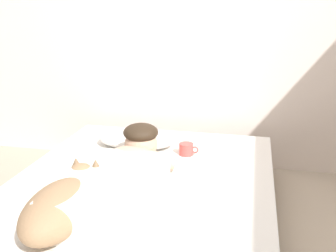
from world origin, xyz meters
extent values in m
cube|color=silver|center=(0.00, 1.38, 1.25)|extent=(4.14, 0.10, 2.50)
cube|color=#4C4742|center=(-0.16, 0.18, 0.06)|extent=(1.45, 2.00, 0.11)
cube|color=white|center=(-0.16, 0.18, 0.21)|extent=(1.41, 1.94, 0.20)
ellipsoid|color=white|center=(-0.33, 0.77, 0.37)|extent=(0.52, 0.32, 0.11)
cube|color=white|center=(-0.20, -0.08, 0.40)|extent=(0.42, 0.64, 0.18)
ellipsoid|color=#D8AD8E|center=(-0.20, 0.26, 0.42)|extent=(0.32, 0.20, 0.16)
sphere|color=#D8AD8E|center=(-0.20, 0.42, 0.46)|extent=(0.19, 0.19, 0.19)
ellipsoid|color=#332619|center=(-0.20, 0.42, 0.53)|extent=(0.20, 0.20, 0.10)
cylinder|color=#D8AD8E|center=(-0.30, 0.40, 0.39)|extent=(0.23, 0.07, 0.14)
cylinder|color=#D8AD8E|center=(-0.10, 0.40, 0.39)|extent=(0.23, 0.07, 0.14)
ellipsoid|color=#9E7A56|center=(-0.35, -0.28, 0.41)|extent=(0.26, 0.48, 0.20)
sphere|color=#9E7A56|center=(-0.37, -0.02, 0.43)|extent=(0.15, 0.15, 0.15)
cone|color=#7E6145|center=(-0.40, 0.00, 0.50)|extent=(0.05, 0.05, 0.05)
cone|color=#7E6145|center=(-0.30, 0.00, 0.50)|extent=(0.05, 0.05, 0.05)
cylinder|color=#D84C47|center=(0.02, 0.69, 0.35)|extent=(0.09, 0.09, 0.07)
torus|color=#D84C47|center=(0.07, 0.69, 0.35)|extent=(0.05, 0.01, 0.05)
cube|color=black|center=(-0.42, 0.07, 0.32)|extent=(0.07, 0.14, 0.01)
camera|label=1|loc=(0.40, -1.61, 1.24)|focal=42.08mm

